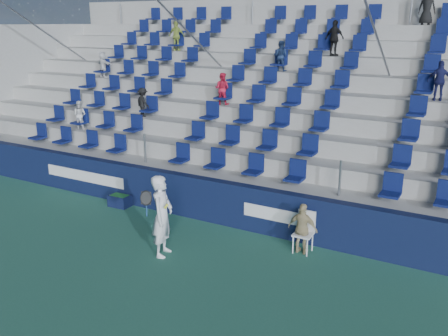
# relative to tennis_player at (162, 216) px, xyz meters

# --- Properties ---
(ground) EXTENTS (70.00, 70.00, 0.00)m
(ground) POSITION_rel_tennis_player_xyz_m (0.31, -0.80, -0.98)
(ground) COLOR #2C6751
(ground) RESTS_ON ground
(sponsor_wall) EXTENTS (24.00, 0.32, 1.20)m
(sponsor_wall) POSITION_rel_tennis_player_xyz_m (0.31, 2.35, -0.38)
(sponsor_wall) COLOR #10183B
(sponsor_wall) RESTS_ON ground
(grandstand) EXTENTS (24.00, 8.17, 6.63)m
(grandstand) POSITION_rel_tennis_player_xyz_m (0.31, 7.44, 1.15)
(grandstand) COLOR #A2A29D
(grandstand) RESTS_ON ground
(tennis_player) EXTENTS (0.72, 0.81, 1.96)m
(tennis_player) POSITION_rel_tennis_player_xyz_m (0.00, 0.00, 0.00)
(tennis_player) COLOR white
(tennis_player) RESTS_ON ground
(line_judge_chair) EXTENTS (0.45, 0.46, 1.00)m
(line_judge_chair) POSITION_rel_tennis_player_xyz_m (2.82, 1.86, -0.41)
(line_judge_chair) COLOR white
(line_judge_chair) RESTS_ON ground
(line_judge) EXTENTS (0.73, 0.31, 1.24)m
(line_judge) POSITION_rel_tennis_player_xyz_m (2.82, 1.70, -0.36)
(line_judge) COLOR tan
(line_judge) RESTS_ON ground
(ball_bin) EXTENTS (0.64, 0.43, 0.35)m
(ball_bin) POSITION_rel_tennis_player_xyz_m (-3.05, 1.95, -0.79)
(ball_bin) COLOR #10173A
(ball_bin) RESTS_ON ground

